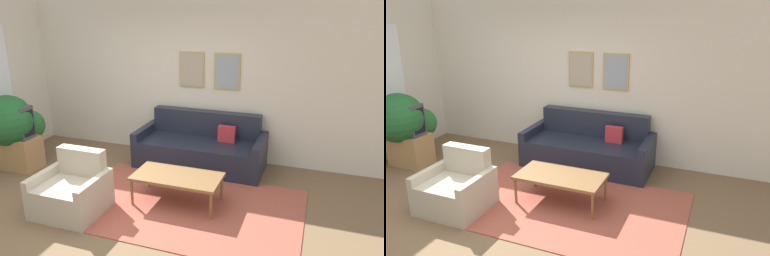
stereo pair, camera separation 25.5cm
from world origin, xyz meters
The scene contains 10 objects.
ground_plane centered at (0.00, 0.00, 0.00)m, with size 16.00×16.00×0.00m, color brown.
area_rug centered at (0.86, 0.63, 0.01)m, with size 3.13×1.98×0.01m.
wall_back centered at (0.01, 2.48, 1.35)m, with size 8.00×0.09×2.70m.
couch centered at (0.65, 2.02, 0.30)m, with size 2.11×0.90×0.88m.
coffee_table centered at (0.74, 0.70, 0.38)m, with size 1.19×0.61×0.41m.
tv_stand centered at (-2.17, 0.94, 0.27)m, with size 0.65×0.44×0.53m.
tv centered at (-2.16, 0.94, 0.80)m, with size 0.55×0.28×0.53m.
armchair centered at (-0.48, 0.05, 0.27)m, with size 0.85×0.76×0.78m.
potted_plant_tall centered at (-2.25, 0.87, 0.81)m, with size 0.82×0.82×1.24m.
potted_plant_by_window centered at (-2.32, 1.38, 0.56)m, with size 0.54×0.54×0.86m.
Camera 2 is at (2.69, -3.46, 2.58)m, focal length 35.00 mm.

